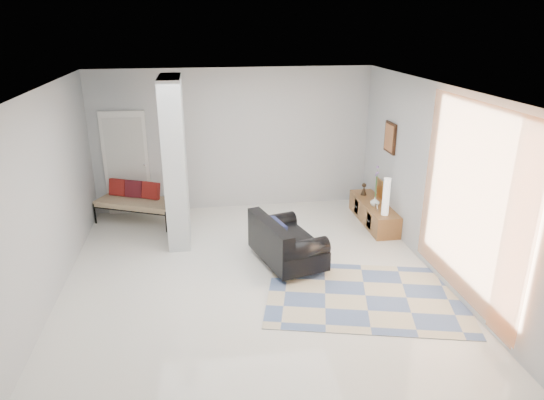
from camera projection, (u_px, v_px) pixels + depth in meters
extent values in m
plane|color=silver|center=(252.00, 276.00, 7.31)|extent=(6.00, 6.00, 0.00)
plane|color=white|center=(249.00, 88.00, 6.34)|extent=(6.00, 6.00, 0.00)
plane|color=#B8BABC|center=(234.00, 140.00, 9.60)|extent=(6.00, 0.00, 6.00)
plane|color=#B8BABC|center=(291.00, 305.00, 4.05)|extent=(6.00, 0.00, 6.00)
plane|color=#B8BABC|center=(45.00, 199.00, 6.43)|extent=(0.00, 6.00, 6.00)
plane|color=#B8BABC|center=(434.00, 180.00, 7.22)|extent=(0.00, 6.00, 6.00)
cube|color=silver|center=(175.00, 161.00, 8.15)|extent=(0.35, 1.20, 2.80)
cube|color=white|center=(126.00, 164.00, 9.40)|extent=(0.85, 0.06, 2.04)
plane|color=#FF8A43|center=(471.00, 204.00, 6.13)|extent=(0.00, 2.55, 2.55)
cube|color=#331B0E|center=(390.00, 138.00, 8.70)|extent=(0.04, 0.45, 0.55)
cube|color=brown|center=(374.00, 213.00, 9.18)|extent=(0.45, 1.62, 0.40)
cube|color=#331B0E|center=(369.00, 221.00, 8.82)|extent=(0.02, 0.22, 0.28)
cube|color=#331B0E|center=(357.00, 207.00, 9.48)|extent=(0.02, 0.22, 0.28)
cube|color=#C18238|center=(380.00, 189.00, 9.28)|extent=(0.09, 0.32, 0.40)
cube|color=silver|center=(376.00, 207.00, 8.74)|extent=(0.04, 0.10, 0.12)
cylinder|color=silver|center=(285.00, 280.00, 7.12)|extent=(0.05, 0.05, 0.10)
cylinder|color=silver|center=(257.00, 250.00, 8.06)|extent=(0.05, 0.05, 0.10)
cylinder|color=silver|center=(321.00, 271.00, 7.35)|extent=(0.05, 0.05, 0.10)
cylinder|color=silver|center=(289.00, 243.00, 8.29)|extent=(0.05, 0.05, 0.10)
cube|color=black|center=(287.00, 249.00, 7.64)|extent=(1.13, 1.50, 0.30)
cube|color=black|center=(270.00, 233.00, 7.41)|extent=(0.55, 1.34, 0.36)
cylinder|color=black|center=(304.00, 250.00, 7.09)|extent=(0.81, 0.47, 0.28)
cylinder|color=black|center=(273.00, 223.00, 8.02)|extent=(0.81, 0.47, 0.28)
cube|color=black|center=(277.00, 230.00, 7.44)|extent=(0.27, 0.51, 0.31)
cylinder|color=black|center=(95.00, 214.00, 9.16)|extent=(0.04, 0.04, 0.40)
cylinder|color=black|center=(166.00, 222.00, 8.77)|extent=(0.04, 0.04, 0.40)
cylinder|color=black|center=(113.00, 203.00, 9.71)|extent=(0.04, 0.04, 0.40)
cylinder|color=black|center=(181.00, 210.00, 9.32)|extent=(0.04, 0.04, 0.40)
cube|color=beige|center=(137.00, 203.00, 9.18)|extent=(1.64, 1.20, 0.12)
cube|color=maroon|center=(118.00, 187.00, 9.36)|extent=(0.38, 0.29, 0.33)
cube|color=maroon|center=(134.00, 189.00, 9.27)|extent=(0.38, 0.29, 0.33)
cube|color=maroon|center=(151.00, 191.00, 9.18)|extent=(0.38, 0.29, 0.33)
cube|color=beige|center=(365.00, 296.00, 6.79)|extent=(3.09, 2.43, 0.01)
cylinder|color=white|center=(386.00, 197.00, 8.46)|extent=(0.12, 0.12, 0.67)
imported|color=white|center=(375.00, 202.00, 8.94)|extent=(0.17, 0.17, 0.18)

